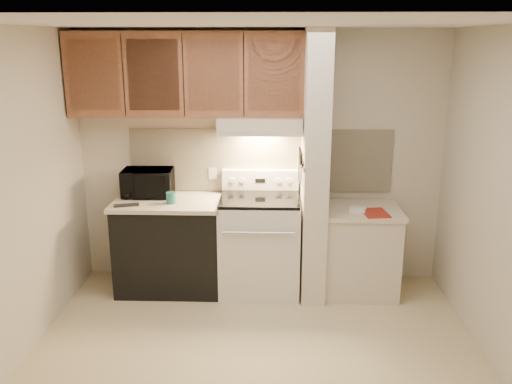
{
  "coord_description": "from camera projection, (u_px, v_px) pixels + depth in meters",
  "views": [
    {
      "loc": [
        0.13,
        -3.78,
        2.39
      ],
      "look_at": [
        -0.02,
        0.75,
        1.12
      ],
      "focal_mm": 38.0,
      "sensor_mm": 36.0,
      "label": 1
    }
  ],
  "objects": [
    {
      "name": "pillar_trim",
      "position": [
        302.0,
        162.0,
        5.03
      ],
      "size": [
        0.01,
        0.7,
        0.04
      ],
      "primitive_type": "cube",
      "color": "brown",
      "rests_on": "partition_pillar"
    },
    {
      "name": "cab_gap_b",
      "position": [
        183.0,
        75.0,
        4.86
      ],
      "size": [
        0.01,
        0.01,
        0.73
      ],
      "primitive_type": "cube",
      "color": "black",
      "rests_on": "upper_cabinets"
    },
    {
      "name": "cab_door_c",
      "position": [
        213.0,
        75.0,
        4.86
      ],
      "size": [
        0.46,
        0.01,
        0.63
      ],
      "primitive_type": "cube",
      "color": "brown",
      "rests_on": "upper_cabinets"
    },
    {
      "name": "range_hood",
      "position": [
        260.0,
        125.0,
        5.08
      ],
      "size": [
        0.78,
        0.44,
        0.15
      ],
      "primitive_type": "cube",
      "color": "beige",
      "rests_on": "upper_cabinets"
    },
    {
      "name": "microwave",
      "position": [
        148.0,
        183.0,
        5.29
      ],
      "size": [
        0.49,
        0.34,
        0.27
      ],
      "primitive_type": "imported",
      "rotation": [
        0.0,
        0.0,
        0.03
      ],
      "color": "black",
      "rests_on": "left_countertop"
    },
    {
      "name": "range_knob_right_inner",
      "position": [
        279.0,
        181.0,
        5.34
      ],
      "size": [
        0.05,
        0.02,
        0.05
      ],
      "primitive_type": "cylinder",
      "rotation": [
        1.57,
        0.0,
        0.0
      ],
      "color": "silver",
      "rests_on": "range_backguard"
    },
    {
      "name": "knife_handle_b",
      "position": [
        301.0,
        157.0,
        4.89
      ],
      "size": [
        0.02,
        0.02,
        0.1
      ],
      "primitive_type": "cylinder",
      "color": "black",
      "rests_on": "knife_strip"
    },
    {
      "name": "cab_door_b",
      "position": [
        153.0,
        75.0,
        4.87
      ],
      "size": [
        0.46,
        0.01,
        0.63
      ],
      "primitive_type": "cube",
      "color": "brown",
      "rests_on": "upper_cabinets"
    },
    {
      "name": "knife_blade_e",
      "position": [
        299.0,
        169.0,
        5.15
      ],
      "size": [
        0.01,
        0.04,
        0.18
      ],
      "primitive_type": "cube",
      "color": "silver",
      "rests_on": "knife_strip"
    },
    {
      "name": "cooktop",
      "position": [
        260.0,
        199.0,
        5.15
      ],
      "size": [
        0.74,
        0.64,
        0.03
      ],
      "primitive_type": "cube",
      "color": "black",
      "rests_on": "range_body"
    },
    {
      "name": "range_knob_left_inner",
      "position": [
        242.0,
        181.0,
        5.35
      ],
      "size": [
        0.05,
        0.02,
        0.05
      ],
      "primitive_type": "cylinder",
      "rotation": [
        1.57,
        0.0,
        0.0
      ],
      "color": "silver",
      "rests_on": "range_backguard"
    },
    {
      "name": "cab_door_a",
      "position": [
        93.0,
        75.0,
        4.89
      ],
      "size": [
        0.46,
        0.01,
        0.63
      ],
      "primitive_type": "cube",
      "color": "brown",
      "rests_on": "upper_cabinets"
    },
    {
      "name": "knife_handle_c",
      "position": [
        300.0,
        155.0,
        4.97
      ],
      "size": [
        0.02,
        0.02,
        0.1
      ],
      "primitive_type": "cylinder",
      "color": "black",
      "rests_on": "knife_strip"
    },
    {
      "name": "knife_blade_c",
      "position": [
        300.0,
        174.0,
        5.0
      ],
      "size": [
        0.01,
        0.04,
        0.2
      ],
      "primitive_type": "cube",
      "color": "silver",
      "rests_on": "knife_strip"
    },
    {
      "name": "cab_door_d",
      "position": [
        274.0,
        75.0,
        4.84
      ],
      "size": [
        0.46,
        0.01,
        0.63
      ],
      "primitive_type": "cube",
      "color": "brown",
      "rests_on": "upper_cabinets"
    },
    {
      "name": "spoon_rest",
      "position": [
        126.0,
        205.0,
        5.01
      ],
      "size": [
        0.24,
        0.14,
        0.02
      ],
      "primitive_type": "cube",
      "rotation": [
        0.0,
        0.0,
        0.3
      ],
      "color": "black",
      "rests_on": "left_countertop"
    },
    {
      "name": "partition_pillar",
      "position": [
        314.0,
        167.0,
        5.04
      ],
      "size": [
        0.22,
        0.7,
        2.5
      ],
      "primitive_type": "cube",
      "color": "beige",
      "rests_on": "floor"
    },
    {
      "name": "knife_blade_d",
      "position": [
        300.0,
        170.0,
        5.07
      ],
      "size": [
        0.01,
        0.04,
        0.16
      ],
      "primitive_type": "cube",
      "color": "silver",
      "rests_on": "knife_strip"
    },
    {
      "name": "knife_handle_a",
      "position": [
        301.0,
        159.0,
        4.81
      ],
      "size": [
        0.02,
        0.02,
        0.1
      ],
      "primitive_type": "cylinder",
      "color": "black",
      "rests_on": "knife_strip"
    },
    {
      "name": "range_backguard",
      "position": [
        260.0,
        180.0,
        5.39
      ],
      "size": [
        0.76,
        0.08,
        0.2
      ],
      "primitive_type": "cube",
      "color": "silver",
      "rests_on": "range_body"
    },
    {
      "name": "wall_back",
      "position": [
        261.0,
        159.0,
        5.39
      ],
      "size": [
        3.6,
        2.5,
        0.02
      ],
      "primitive_type": "cube",
      "rotation": [
        1.57,
        0.0,
        0.0
      ],
      "color": "beige",
      "rests_on": "floor"
    },
    {
      "name": "floor",
      "position": [
        256.0,
        353.0,
        4.29
      ],
      "size": [
        3.6,
        3.6,
        0.0
      ],
      "primitive_type": "plane",
      "color": "#CBBA8F",
      "rests_on": "ground"
    },
    {
      "name": "right_cab_base",
      "position": [
        359.0,
        252.0,
        5.25
      ],
      "size": [
        0.7,
        0.6,
        0.81
      ],
      "primitive_type": "cube",
      "color": "beige",
      "rests_on": "floor"
    },
    {
      "name": "hood_lip",
      "position": [
        260.0,
        133.0,
        4.89
      ],
      "size": [
        0.78,
        0.04,
        0.06
      ],
      "primitive_type": "cube",
      "color": "beige",
      "rests_on": "range_hood"
    },
    {
      "name": "oven_window",
      "position": [
        259.0,
        254.0,
        4.96
      ],
      "size": [
        0.5,
        0.01,
        0.3
      ],
      "primitive_type": "cube",
      "color": "black",
      "rests_on": "range_body"
    },
    {
      "name": "cab_gap_a",
      "position": [
        123.0,
        75.0,
        4.88
      ],
      "size": [
        0.01,
        0.01,
        0.73
      ],
      "primitive_type": "cube",
      "color": "black",
      "rests_on": "upper_cabinets"
    },
    {
      "name": "oven_mitt",
      "position": [
        299.0,
        168.0,
        5.22
      ],
      "size": [
        0.03,
        0.1,
        0.23
      ],
      "primitive_type": "cube",
      "color": "gray",
      "rests_on": "partition_pillar"
    },
    {
      "name": "left_countertop",
      "position": [
        168.0,
        202.0,
        5.19
      ],
      "size": [
        1.04,
        0.67,
        0.04
      ],
      "primitive_type": "cube",
      "color": "beige",
      "rests_on": "dishwasher_front"
    },
    {
      "name": "ceiling",
      "position": [
        256.0,
        23.0,
        3.61
      ],
      "size": [
        3.6,
        3.6,
        0.0
      ],
      "primitive_type": "plane",
      "rotation": [
        3.14,
        0.0,
        0.0
      ],
      "color": "white",
      "rests_on": "wall_back"
    },
    {
      "name": "upper_cabinets",
      "position": [
        186.0,
        74.0,
        5.02
      ],
      "size": [
        2.18,
        0.33,
        0.77
      ],
      "primitive_type": "cube",
      "color": "brown",
      "rests_on": "wall_back"
    },
    {
      "name": "knife_handle_d",
      "position": [
        300.0,
        154.0,
        5.03
      ],
      "size": [
        0.02,
        0.02,
        0.1
      ],
      "primitive_type": "cylinder",
      "color": "black",
      "rests_on": "knife_strip"
    },
    {
      "name": "backsplash",
      "position": [
        261.0,
        160.0,
        5.38
      ],
      "size": [
        2.6,
        0.02,
        0.63
      ],
      "primitive_type": "cube",
      "color": "beige",
      "rests_on": "wall_back"
    },
    {
      "name": "teal_jar",
      "position": [
        171.0,
        198.0,
        5.08
      ],
      "size": [
        0.12,
        0.12,
        0.1
      ],
      "primitive_type": "cylinder",
      "rotation": [
        0.0,
        0.0,
        0.34
      ],
      "color": "#20605B",
      "rests_on": "left_countertop"
    },
    {
      "name": "oven_handle",
      "position": [
        259.0,
        233.0,
        4.86
      ],
      "size": [
        0.65,
        0.02,
        0.02
      ],
      "primitive_type": "cylinder",
      "rotation": [
        0.0,
        1.57,
        0.0
      ],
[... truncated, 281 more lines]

